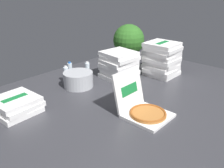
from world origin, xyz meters
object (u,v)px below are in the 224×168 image
Objects in this scene: pizza_stack_center_far at (16,105)px; water_bottle_1 at (87,70)px; open_pizza_box at (142,107)px; ice_bucket at (78,79)px; water_bottle_2 at (66,75)px; pizza_stack_left_far at (162,59)px; potted_plant at (129,41)px; pizza_stack_right_near at (119,65)px; water_bottle_0 at (70,70)px.

water_bottle_1 is at bearing 9.41° from pizza_stack_center_far.
open_pizza_box is 0.89m from ice_bucket.
open_pizza_box is at bearing -91.05° from water_bottle_2.
pizza_stack_left_far is at bearing -15.14° from pizza_stack_center_far.
potted_plant reaches higher than water_bottle_2.
pizza_stack_left_far is at bearing -27.37° from ice_bucket.
pizza_stack_center_far is at bearing 129.61° from open_pizza_box.
water_bottle_2 is (-0.01, 0.20, 0.01)m from ice_bucket.
pizza_stack_right_near is 2.07× the size of water_bottle_1.
ice_bucket is (0.74, 0.03, 0.01)m from pizza_stack_center_far.
potted_plant reaches higher than pizza_stack_center_far.
pizza_stack_left_far is 0.62m from potted_plant.
ice_bucket is 1.65× the size of water_bottle_1.
water_bottle_1 is at bearing -13.28° from water_bottle_2.
pizza_stack_left_far is at bearing -35.92° from water_bottle_2.
pizza_stack_left_far is (1.67, -0.45, 0.14)m from pizza_stack_center_far.
water_bottle_2 is at bearing 146.70° from pizza_stack_right_near.
water_bottle_0 is (0.14, 1.17, 0.02)m from open_pizza_box.
water_bottle_1 reaches higher than pizza_stack_center_far.
water_bottle_2 is at bearing 17.46° from pizza_stack_center_far.
pizza_stack_left_far is 1.06m from ice_bucket.
pizza_stack_center_far is at bearing -170.59° from water_bottle_1.
water_bottle_0 is at bearing 133.30° from pizza_stack_right_near.
potted_plant is (0.92, -0.16, 0.22)m from water_bottle_0.
water_bottle_1 is (-0.26, 0.28, -0.07)m from pizza_stack_right_near.
pizza_stack_left_far reaches higher than water_bottle_0.
water_bottle_1 is 0.28m from water_bottle_2.
potted_plant is (0.77, -0.01, 0.22)m from water_bottle_1.
pizza_stack_right_near is 1.26× the size of ice_bucket.
potted_plant is at bearing 6.73° from ice_bucket.
water_bottle_2 reaches higher than ice_bucket.
ice_bucket is at bearing 87.98° from open_pizza_box.
pizza_stack_left_far reaches higher than water_bottle_1.
water_bottle_1 is 0.36× the size of potted_plant.
potted_plant reaches higher than pizza_stack_right_near.
pizza_stack_center_far is at bearing -175.13° from potted_plant.
ice_bucket is 0.20m from water_bottle_2.
pizza_stack_left_far reaches higher than pizza_stack_center_far.
open_pizza_box is 1.49m from potted_plant.
open_pizza_box is 1.09m from water_bottle_2.
open_pizza_box is at bearing -105.85° from water_bottle_1.
water_bottle_0 is 0.15m from water_bottle_2.
potted_plant is (1.77, 0.15, 0.25)m from pizza_stack_center_far.
water_bottle_0 is 1.00× the size of water_bottle_2.
water_bottle_2 is 0.36× the size of potted_plant.
pizza_stack_right_near is 2.07× the size of water_bottle_2.
open_pizza_box reaches higher than water_bottle_0.
water_bottle_1 and water_bottle_2 have the same top height.
potted_plant is at bearing -4.32° from water_bottle_2.
pizza_stack_right_near is at bearing -15.78° from ice_bucket.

